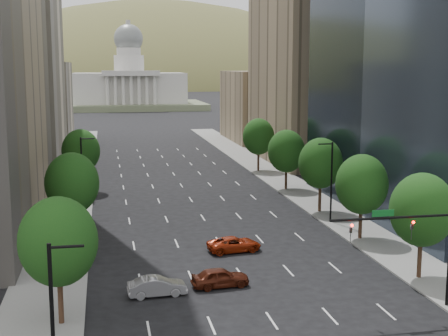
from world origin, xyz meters
TOP-DOWN VIEW (x-y plane):
  - sidewalk_left at (-15.50, 60.00)m, footprint 6.00×200.00m
  - sidewalk_right at (15.50, 60.00)m, footprint 6.00×200.00m
  - midrise_cream_left at (-25.00, 103.00)m, footprint 14.00×30.00m
  - filler_left at (-25.00, 136.00)m, footprint 14.00×26.00m
  - parking_tan_right at (25.00, 100.00)m, footprint 14.00×30.00m
  - filler_right at (25.00, 133.00)m, footprint 14.00×26.00m
  - tree_right_1 at (14.00, 36.00)m, footprint 5.20×5.20m
  - tree_right_2 at (14.00, 48.00)m, footprint 5.20×5.20m
  - tree_right_3 at (14.00, 60.00)m, footprint 5.20×5.20m
  - tree_right_4 at (14.00, 74.00)m, footprint 5.20×5.20m
  - tree_right_5 at (14.00, 90.00)m, footprint 5.20×5.20m
  - tree_left_0 at (-14.00, 32.00)m, footprint 5.20×5.20m
  - tree_left_1 at (-14.00, 52.00)m, footprint 5.20×5.20m
  - tree_left_2 at (-14.00, 78.00)m, footprint 5.20×5.20m
  - streetlight_rn at (13.44, 55.00)m, footprint 1.70×0.20m
  - streetlight_ls at (-13.44, 20.00)m, footprint 1.70×0.20m
  - streetlight_ln at (-13.44, 65.00)m, footprint 1.70×0.20m
  - traffic_signal at (10.53, 30.00)m, footprint 9.12×0.40m
  - capitol at (0.00, 249.71)m, footprint 60.00×40.00m
  - foothills at (34.67, 599.39)m, footprint 720.00×413.00m
  - car_maroon at (-2.22, 37.19)m, footprint 4.69×2.27m
  - car_silver at (-7.25, 36.20)m, footprint 4.54×1.85m
  - car_red_far at (0.81, 46.32)m, footprint 5.31×2.99m

SIDE VIEW (x-z plane):
  - foothills at x=34.67m, z-range -169.28..93.72m
  - sidewalk_left at x=-15.50m, z-range 0.00..0.15m
  - sidewalk_right at x=15.50m, z-range 0.00..0.15m
  - car_red_far at x=0.81m, z-range 0.00..1.40m
  - car_silver at x=-7.25m, z-range 0.00..1.46m
  - car_maroon at x=-2.22m, z-range 0.00..1.55m
  - streetlight_rn at x=13.44m, z-range 0.34..9.34m
  - streetlight_ls at x=-13.44m, z-range 0.34..9.34m
  - streetlight_ln at x=-13.44m, z-range 0.34..9.34m
  - traffic_signal at x=10.53m, z-range 1.49..8.86m
  - tree_right_4 at x=14.00m, z-range 1.23..9.69m
  - tree_right_2 at x=14.00m, z-range 1.30..9.91m
  - tree_left_2 at x=-14.00m, z-range 1.34..10.02m
  - tree_right_1 at x=14.00m, z-range 1.37..10.12m
  - tree_right_5 at x=14.00m, z-range 1.37..10.12m
  - tree_left_0 at x=-14.00m, z-range 1.37..10.12m
  - tree_right_3 at x=14.00m, z-range 1.44..10.34m
  - tree_left_1 at x=-14.00m, z-range 1.48..10.45m
  - filler_right at x=25.00m, z-range 0.00..16.00m
  - capitol at x=0.00m, z-range -9.02..26.18m
  - filler_left at x=-25.00m, z-range 0.00..18.00m
  - parking_tan_right at x=25.00m, z-range 0.00..30.00m
  - midrise_cream_left at x=-25.00m, z-range 0.00..35.00m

